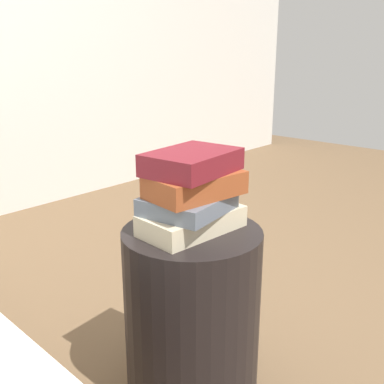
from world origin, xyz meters
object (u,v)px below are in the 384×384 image
book_rust (196,184)px  book_maroon (192,162)px  side_table (192,313)px  book_slate (188,203)px  book_cream (191,221)px

book_rust → book_maroon: book_maroon is taller
side_table → book_maroon: bearing=47.5°
side_table → book_slate: size_ratio=2.35×
side_table → book_cream: bearing=146.0°
book_slate → book_maroon: book_maroon is taller
book_cream → book_maroon: book_maroon is taller
side_table → book_slate: 0.35m
book_cream → side_table: bearing=-29.9°
book_rust → book_maroon: (0.00, 0.01, 0.06)m
side_table → book_slate: bearing=145.2°
book_slate → book_maroon: size_ratio=0.91×
book_slate → book_maroon: (0.01, -0.00, 0.12)m
book_cream → book_rust: book_rust is taller
side_table → book_slate: (-0.01, 0.01, 0.35)m
book_rust → book_maroon: bearing=93.3°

